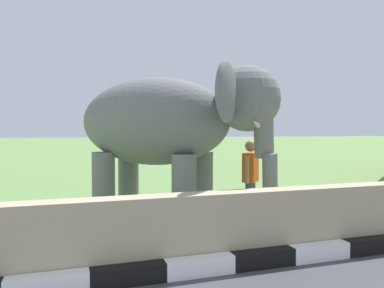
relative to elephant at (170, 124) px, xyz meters
name	(u,v)px	position (x,y,z in m)	size (l,w,h in m)	color
barrier_parapet	(133,236)	(-1.07, -2.19, -1.47)	(28.00, 0.36, 1.00)	tan
elephant	(170,124)	(0.00, 0.00, 0.00)	(3.90, 3.75, 2.99)	slate
person_handler	(250,177)	(1.62, -0.20, -1.04)	(0.50, 0.54, 1.66)	navy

